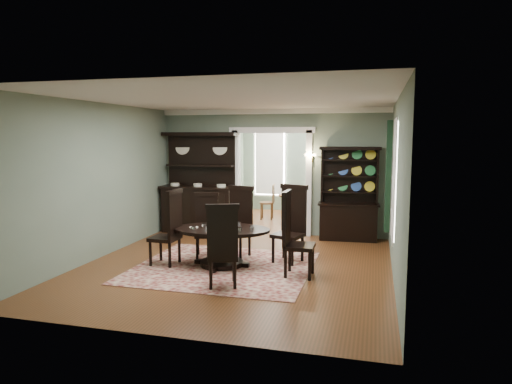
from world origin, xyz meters
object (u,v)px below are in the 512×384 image
Objects in this scene: welsh_dresser at (349,206)px; dining_table at (222,240)px; parlor_table at (292,204)px; sideboard at (199,198)px.

dining_table is at bearing -130.80° from welsh_dresser.
welsh_dresser reaches higher than parlor_table.
sideboard is at bearing 177.14° from welsh_dresser.
sideboard is 1.16× the size of welsh_dresser.
dining_table is 0.76× the size of sideboard.
dining_table is 4.89m from parlor_table.
sideboard is 3.61m from welsh_dresser.
dining_table is at bearing -94.99° from parlor_table.
welsh_dresser is at bearing 0.79° from sideboard.
welsh_dresser is (3.61, 0.06, -0.09)m from sideboard.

